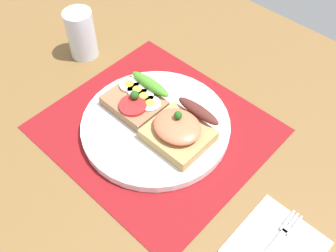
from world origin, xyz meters
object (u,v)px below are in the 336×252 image
fork (276,242)px  sandwich_egg_tomato (137,100)px  sandwich_salmon (180,129)px  napkin (276,247)px  plate (156,125)px  drinking_glass (81,34)px

fork → sandwich_egg_tomato: bearing=172.9°
sandwich_salmon → napkin: 23.48cm
plate → drinking_glass: bearing=169.9°
sandwich_egg_tomato → drinking_glass: size_ratio=1.00×
napkin → drinking_glass: drinking_glass is taller
plate → sandwich_egg_tomato: 5.80cm
napkin → fork: bearing=134.9°
fork → sandwich_salmon: bearing=169.8°
napkin → plate: bearing=172.1°
plate → sandwich_egg_tomato: size_ratio=2.58×
sandwich_egg_tomato → napkin: sandwich_egg_tomato is taller
plate → fork: bearing=-7.2°
fork → drinking_glass: bearing=171.4°
sandwich_salmon → plate: bearing=-174.1°
fork → napkin: bearing=-45.1°
sandwich_egg_tomato → sandwich_salmon: bearing=-0.3°
sandwich_salmon → napkin: (22.78, -4.44, -3.59)cm
napkin → sandwich_egg_tomato: bearing=172.3°
plate → fork: 27.84cm
plate → napkin: (28.02, -3.90, -0.79)cm
sandwich_egg_tomato → sandwich_salmon: (10.52, -0.05, 0.47)cm
napkin → sandwich_salmon: bearing=169.0°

